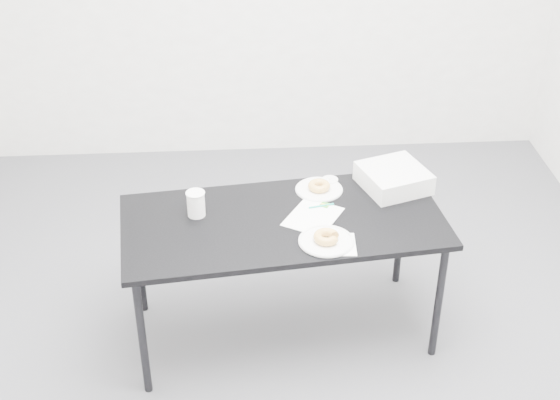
{
  "coord_description": "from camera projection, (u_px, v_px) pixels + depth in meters",
  "views": [
    {
      "loc": [
        -0.25,
        -3.17,
        2.8
      ],
      "look_at": [
        -0.05,
        0.02,
        0.79
      ],
      "focal_mm": 50.0,
      "sensor_mm": 36.0,
      "label": 1
    }
  ],
  "objects": [
    {
      "name": "scorecard",
      "position": [
        313.0,
        217.0,
        3.79
      ],
      "size": [
        0.33,
        0.35,
        0.0
      ],
      "primitive_type": "cube",
      "rotation": [
        0.0,
        0.0,
        -0.54
      ],
      "color": "white",
      "rests_on": "table"
    },
    {
      "name": "donut_far",
      "position": [
        319.0,
        186.0,
        3.99
      ],
      "size": [
        0.15,
        0.15,
        0.04
      ],
      "primitive_type": "torus",
      "rotation": [
        0.0,
        0.0,
        0.42
      ],
      "color": "gold",
      "rests_on": "plate_far"
    },
    {
      "name": "floor",
      "position": [
        289.0,
        325.0,
        4.19
      ],
      "size": [
        4.0,
        4.0,
        0.0
      ],
      "primitive_type": "plane",
      "color": "#525257",
      "rests_on": "ground"
    },
    {
      "name": "donut_near",
      "position": [
        326.0,
        237.0,
        3.59
      ],
      "size": [
        0.14,
        0.14,
        0.04
      ],
      "primitive_type": "torus",
      "rotation": [
        0.0,
        0.0,
        -0.2
      ],
      "color": "gold",
      "rests_on": "plate_near"
    },
    {
      "name": "pen",
      "position": [
        321.0,
        206.0,
        3.86
      ],
      "size": [
        0.13,
        0.04,
        0.01
      ],
      "primitive_type": "cylinder",
      "rotation": [
        0.0,
        1.57,
        0.21
      ],
      "color": "#0E9B85",
      "rests_on": "scorecard"
    },
    {
      "name": "coffee_cup",
      "position": [
        196.0,
        204.0,
        3.77
      ],
      "size": [
        0.09,
        0.09,
        0.13
      ],
      "primitive_type": "cylinder",
      "color": "white",
      "rests_on": "table"
    },
    {
      "name": "logo_patch",
      "position": [
        325.0,
        205.0,
        3.88
      ],
      "size": [
        0.06,
        0.06,
        0.0
      ],
      "primitive_type": "cube",
      "rotation": [
        0.0,
        0.0,
        -0.54
      ],
      "color": "#3B912A",
      "rests_on": "scorecard"
    },
    {
      "name": "plate_near",
      "position": [
        326.0,
        241.0,
        3.61
      ],
      "size": [
        0.26,
        0.26,
        0.01
      ],
      "primitive_type": "cylinder",
      "color": "white",
      "rests_on": "napkin"
    },
    {
      "name": "plate_far",
      "position": [
        319.0,
        190.0,
        4.0
      ],
      "size": [
        0.24,
        0.24,
        0.01
      ],
      "primitive_type": "cylinder",
      "color": "white",
      "rests_on": "table"
    },
    {
      "name": "cup_lid",
      "position": [
        330.0,
        180.0,
        4.08
      ],
      "size": [
        0.08,
        0.08,
        0.01
      ],
      "primitive_type": "cylinder",
      "color": "white",
      "rests_on": "table"
    },
    {
      "name": "table",
      "position": [
        283.0,
        228.0,
        3.8
      ],
      "size": [
        1.63,
        0.9,
        0.71
      ],
      "rotation": [
        0.0,
        0.0,
        0.11
      ],
      "color": "black",
      "rests_on": "floor"
    },
    {
      "name": "napkin",
      "position": [
        336.0,
        244.0,
        3.59
      ],
      "size": [
        0.19,
        0.19,
        0.0
      ],
      "primitive_type": "cube",
      "rotation": [
        0.0,
        0.0,
        -0.06
      ],
      "color": "white",
      "rests_on": "table"
    },
    {
      "name": "bakery_box",
      "position": [
        394.0,
        178.0,
        4.0
      ],
      "size": [
        0.39,
        0.39,
        0.1
      ],
      "primitive_type": "cube",
      "rotation": [
        0.0,
        0.0,
        0.33
      ],
      "color": "silver",
      "rests_on": "table"
    }
  ]
}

